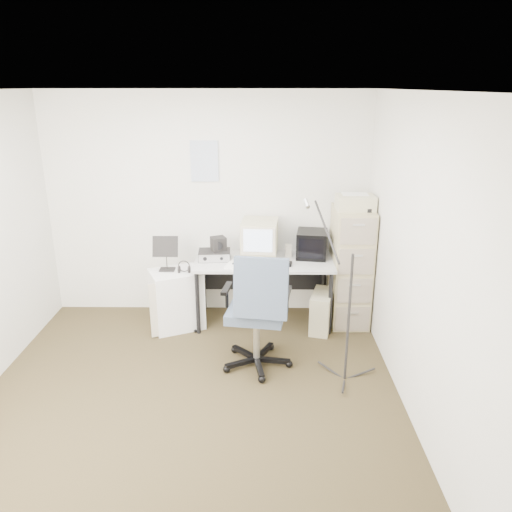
{
  "coord_description": "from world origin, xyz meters",
  "views": [
    {
      "loc": [
        0.6,
        -3.66,
        2.54
      ],
      "look_at": [
        0.55,
        0.95,
        0.95
      ],
      "focal_mm": 35.0,
      "sensor_mm": 36.0,
      "label": 1
    }
  ],
  "objects_px": {
    "side_cart": "(177,299)",
    "office_chair": "(257,309)",
    "desk": "(264,291)",
    "filing_cabinet": "(350,266)"
  },
  "relations": [
    {
      "from": "desk",
      "to": "office_chair",
      "type": "bearing_deg",
      "value": -94.27
    },
    {
      "from": "office_chair",
      "to": "side_cart",
      "type": "distance_m",
      "value": 1.22
    },
    {
      "from": "filing_cabinet",
      "to": "desk",
      "type": "xyz_separation_m",
      "value": [
        -0.95,
        -0.03,
        -0.29
      ]
    },
    {
      "from": "side_cart",
      "to": "desk",
      "type": "bearing_deg",
      "value": -16.04
    },
    {
      "from": "filing_cabinet",
      "to": "desk",
      "type": "height_order",
      "value": "filing_cabinet"
    },
    {
      "from": "side_cart",
      "to": "office_chair",
      "type": "bearing_deg",
      "value": -66.49
    },
    {
      "from": "filing_cabinet",
      "to": "office_chair",
      "type": "distance_m",
      "value": 1.41
    },
    {
      "from": "desk",
      "to": "filing_cabinet",
      "type": "bearing_deg",
      "value": 1.81
    },
    {
      "from": "office_chair",
      "to": "desk",
      "type": "bearing_deg",
      "value": 94.6
    },
    {
      "from": "filing_cabinet",
      "to": "side_cart",
      "type": "distance_m",
      "value": 1.93
    }
  ]
}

